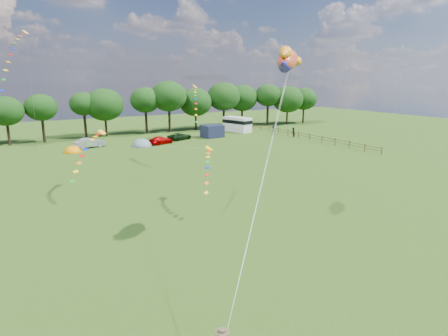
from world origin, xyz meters
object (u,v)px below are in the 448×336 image
car_c (161,140)px  fish_kite (287,60)px  car_d (180,136)px  tent_orange (73,152)px  car_b (90,143)px  walker_a (293,132)px  tent_greyblue (142,146)px  walker_b (274,130)px  campervan_d (237,124)px

car_c → fish_kite: fish_kite is taller
car_d → tent_orange: size_ratio=1.67×
car_b → tent_orange: size_ratio=1.61×
car_d → car_c: bearing=101.3°
fish_kite → walker_a: bearing=6.7°
tent_greyblue → walker_b: 25.77m
car_c → walker_b: bearing=-112.9°
car_d → tent_orange: 18.72m
walker_b → tent_greyblue: bearing=-24.3°
tent_orange → car_c: bearing=1.1°
tent_orange → campervan_d: bearing=11.1°
tent_orange → fish_kite: 42.00m
walker_a → tent_orange: bearing=-32.3°
car_d → tent_greyblue: 8.47m
fish_kite → walker_b: size_ratio=1.81×
car_c → tent_greyblue: size_ratio=1.20×
tent_greyblue → car_b: bearing=159.3°
car_b → tent_greyblue: size_ratio=1.25×
car_b → tent_orange: car_b is taller
tent_greyblue → fish_kite: 41.22m
campervan_d → tent_orange: bearing=86.6°
campervan_d → tent_greyblue: bearing=91.9°
car_b → car_d: bearing=-99.8°
campervan_d → tent_orange: size_ratio=2.38×
tent_orange → car_b: bearing=42.4°
walker_b → car_d: bearing=-34.6°
tent_orange → fish_kite: size_ratio=0.81×
car_c → car_d: (4.51, 2.52, -0.01)m
walker_a → car_b: bearing=-37.3°
walker_b → tent_orange: bearing=-23.7°
car_b → walker_b: (33.31, -4.04, 0.15)m
car_c → car_d: car_c is taller
tent_orange → walker_b: (36.30, -1.30, 0.91)m
car_b → tent_greyblue: 8.14m
car_d → walker_a: size_ratio=2.53×
fish_kite → walker_b: fish_kite is taller
car_b → fish_kite: bearing=176.5°
car_b → tent_orange: 4.13m
fish_kite → campervan_d: bearing=19.2°
car_b → car_d: size_ratio=0.96×
car_c → campervan_d: (18.88, 6.18, 0.96)m
car_c → fish_kite: (-6.17, -39.77, 11.28)m
tent_orange → tent_greyblue: size_ratio=0.77×
car_c → walker_b: walker_b is taller
car_d → fish_kite: size_ratio=1.36×
tent_orange → tent_greyblue: bearing=-0.7°
campervan_d → walker_a: bearing=-171.0°
car_c → tent_greyblue: bearing=77.8°
tent_greyblue → tent_orange: bearing=179.3°
car_d → walker_a: walker_a is taller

